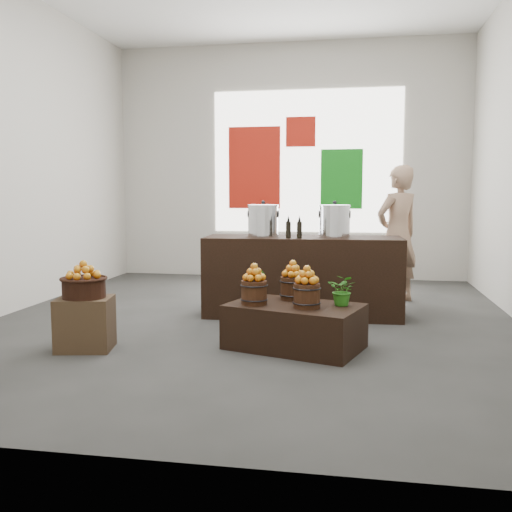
% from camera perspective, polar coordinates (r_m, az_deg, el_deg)
% --- Properties ---
extents(ground, '(7.00, 7.00, 0.00)m').
position_cam_1_polar(ground, '(6.62, -0.34, -6.47)').
color(ground, '#343432').
rests_on(ground, ground).
extents(back_wall, '(6.00, 0.04, 4.00)m').
position_cam_1_polar(back_wall, '(9.94, 3.32, 9.39)').
color(back_wall, '#B8B4AA').
rests_on(back_wall, ground).
extents(back_opening, '(3.20, 0.02, 2.40)m').
position_cam_1_polar(back_opening, '(9.89, 5.06, 9.39)').
color(back_opening, white).
rests_on(back_opening, back_wall).
extents(deco_red_left, '(0.90, 0.04, 1.40)m').
position_cam_1_polar(deco_red_left, '(9.99, -0.17, 8.81)').
color(deco_red_left, '#AE1A0D').
rests_on(deco_red_left, back_wall).
extents(deco_green_right, '(0.70, 0.04, 1.00)m').
position_cam_1_polar(deco_green_right, '(9.83, 8.55, 7.62)').
color(deco_green_right, '#127A17').
rests_on(deco_green_right, back_wall).
extents(deco_red_upper, '(0.50, 0.04, 0.50)m').
position_cam_1_polar(deco_red_upper, '(9.92, 4.49, 12.28)').
color(deco_red_upper, '#AE1A0D').
rests_on(deco_red_upper, back_wall).
extents(crate, '(0.56, 0.49, 0.50)m').
position_cam_1_polar(crate, '(5.62, -16.72, -6.49)').
color(crate, '#4F3B25').
rests_on(crate, ground).
extents(wicker_basket, '(0.40, 0.40, 0.18)m').
position_cam_1_polar(wicker_basket, '(5.55, -16.83, -3.09)').
color(wicker_basket, black).
rests_on(wicker_basket, crate).
extents(apples_in_basket, '(0.31, 0.31, 0.17)m').
position_cam_1_polar(apples_in_basket, '(5.53, -16.88, -1.32)').
color(apples_in_basket, '#A50805').
rests_on(apples_in_basket, wicker_basket).
extents(display_table, '(1.38, 1.08, 0.42)m').
position_cam_1_polar(display_table, '(5.45, 3.88, -7.03)').
color(display_table, black).
rests_on(display_table, ground).
extents(apple_bucket_front_left, '(0.24, 0.24, 0.22)m').
position_cam_1_polar(apple_bucket_front_left, '(5.38, -0.19, -3.68)').
color(apple_bucket_front_left, '#3A1B10').
rests_on(apple_bucket_front_left, display_table).
extents(apples_in_bucket_front_left, '(0.18, 0.18, 0.16)m').
position_cam_1_polar(apples_in_bucket_front_left, '(5.35, -0.19, -1.64)').
color(apples_in_bucket_front_left, '#A50805').
rests_on(apples_in_bucket_front_left, apple_bucket_front_left).
extents(apple_bucket_front_right, '(0.24, 0.24, 0.22)m').
position_cam_1_polar(apple_bucket_front_right, '(5.24, 5.09, -3.98)').
color(apple_bucket_front_right, '#3A1B10').
rests_on(apple_bucket_front_right, display_table).
extents(apples_in_bucket_front_right, '(0.18, 0.18, 0.16)m').
position_cam_1_polar(apples_in_bucket_front_right, '(5.21, 5.11, -1.89)').
color(apples_in_bucket_front_right, '#A50805').
rests_on(apples_in_bucket_front_right, apple_bucket_front_right).
extents(apple_bucket_rear, '(0.24, 0.24, 0.22)m').
position_cam_1_polar(apple_bucket_rear, '(5.64, 3.69, -3.24)').
color(apple_bucket_rear, '#3A1B10').
rests_on(apple_bucket_rear, display_table).
extents(apples_in_bucket_rear, '(0.18, 0.18, 0.16)m').
position_cam_1_polar(apples_in_bucket_rear, '(5.61, 3.70, -1.29)').
color(apples_in_bucket_rear, '#A50805').
rests_on(apples_in_bucket_rear, apple_bucket_rear).
extents(herb_garnish_right, '(0.32, 0.30, 0.29)m').
position_cam_1_polar(herb_garnish_right, '(5.37, 8.70, -3.40)').
color(herb_garnish_right, '#246B16').
rests_on(herb_garnish_right, display_table).
extents(herb_garnish_left, '(0.18, 0.16, 0.29)m').
position_cam_1_polar(herb_garnish_left, '(5.70, 0.09, -2.77)').
color(herb_garnish_left, '#246B16').
rests_on(herb_garnish_left, display_table).
extents(counter, '(2.35, 0.85, 0.95)m').
position_cam_1_polar(counter, '(6.83, 4.68, -2.05)').
color(counter, black).
rests_on(counter, ground).
extents(stock_pot_left, '(0.36, 0.36, 0.36)m').
position_cam_1_polar(stock_pot_left, '(6.81, 0.72, 3.47)').
color(stock_pot_left, silver).
rests_on(stock_pot_left, counter).
extents(stock_pot_center, '(0.36, 0.36, 0.36)m').
position_cam_1_polar(stock_pot_center, '(6.76, 7.86, 3.40)').
color(stock_pot_center, silver).
rests_on(stock_pot_center, counter).
extents(oil_cruets, '(0.17, 0.07, 0.26)m').
position_cam_1_polar(oil_cruets, '(6.54, 4.64, 2.92)').
color(oil_cruets, black).
rests_on(oil_cruets, counter).
extents(shopper, '(0.80, 0.76, 1.83)m').
position_cam_1_polar(shopper, '(7.88, 13.96, 2.14)').
color(shopper, '#97755C').
rests_on(shopper, ground).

